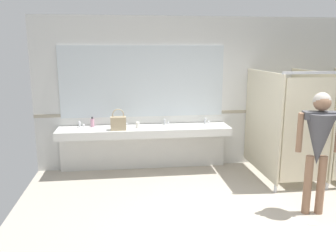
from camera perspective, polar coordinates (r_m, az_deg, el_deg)
The scene contains 11 objects.
ground_plane at distance 4.95m, azimuth 15.10°, elevation -15.75°, with size 6.79×5.61×0.10m, color #B2A899.
wall_back at distance 6.86m, azimuth 7.71°, elevation 5.34°, with size 6.79×0.12×2.83m, color silver.
wall_back_tile_band at distance 6.85m, azimuth 7.76°, elevation 2.25°, with size 6.79×0.01×0.06m, color #9E937F.
vanity_counter at distance 6.52m, azimuth -3.86°, elevation -2.00°, with size 3.12×0.56×0.97m.
mirror_panel at distance 6.54m, azimuth -4.10°, elevation 7.20°, with size 3.02×0.02×1.31m, color silver.
bathroom_stalls at distance 6.54m, azimuth 22.77°, elevation 0.49°, with size 1.83×1.54×1.92m.
person_standing at distance 5.11m, azimuth 23.26°, elevation -1.87°, with size 0.58×0.46×1.70m.
handbag at distance 6.21m, azimuth -8.05°, elevation 0.51°, with size 0.27×0.15×0.38m.
soap_dispenser at distance 6.54m, azimuth -12.17°, elevation 0.53°, with size 0.07×0.07×0.19m.
paper_cup at distance 6.33m, azimuth -4.94°, elevation 0.15°, with size 0.07×0.07×0.11m, color white.
floor_drain_cover at distance 5.17m, azimuth 22.25°, elevation -14.31°, with size 0.14×0.14×0.01m, color #B7BABF.
Camera 1 is at (-1.76, -4.01, 2.26)m, focal length 37.57 mm.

